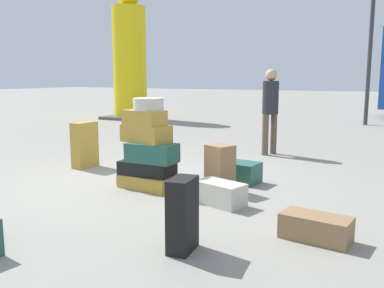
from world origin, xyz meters
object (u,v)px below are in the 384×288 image
at_px(suitcase_cream_behind_tower, 220,193).
at_px(yellow_dummy_statue, 130,58).
at_px(suitcase_black_foreground_far, 182,215).
at_px(person_passerby_in_red, 270,104).
at_px(suitcase_tower, 148,150).
at_px(suitcase_teal_upright_blue, 234,171).
at_px(suitcase_brown_white_trunk, 220,168).
at_px(suitcase_brown_foreground_near, 316,228).
at_px(suitcase_tan_right_side, 85,145).

height_order(suitcase_cream_behind_tower, yellow_dummy_statue, yellow_dummy_statue).
xyz_separation_m(suitcase_black_foreground_far, yellow_dummy_statue, (-7.31, 9.02, 1.80)).
height_order(suitcase_black_foreground_far, person_passerby_in_red, person_passerby_in_red).
xyz_separation_m(suitcase_tower, yellow_dummy_statue, (-5.88, 7.44, 1.60)).
bearing_deg(suitcase_teal_upright_blue, person_passerby_in_red, 101.99).
bearing_deg(suitcase_brown_white_trunk, yellow_dummy_statue, 155.01).
relative_size(suitcase_brown_white_trunk, person_passerby_in_red, 0.38).
height_order(suitcase_tower, suitcase_cream_behind_tower, suitcase_tower).
distance_m(suitcase_brown_white_trunk, suitcase_brown_foreground_near, 1.83).
distance_m(suitcase_tower, suitcase_teal_upright_blue, 1.28).
bearing_deg(suitcase_cream_behind_tower, yellow_dummy_statue, 147.26).
bearing_deg(suitcase_cream_behind_tower, person_passerby_in_red, 113.67).
bearing_deg(suitcase_black_foreground_far, suitcase_cream_behind_tower, 93.43).
xyz_separation_m(suitcase_cream_behind_tower, suitcase_brown_foreground_near, (1.22, -0.56, -0.02)).
xyz_separation_m(suitcase_brown_white_trunk, suitcase_brown_foreground_near, (1.47, -1.08, -0.19)).
distance_m(suitcase_cream_behind_tower, person_passerby_in_red, 3.50).
bearing_deg(yellow_dummy_statue, suitcase_cream_behind_tower, -47.46).
relative_size(suitcase_tower, yellow_dummy_statue, 0.25).
bearing_deg(suitcase_brown_white_trunk, suitcase_brown_foreground_near, -14.98).
bearing_deg(suitcase_brown_white_trunk, suitcase_cream_behind_tower, -43.31).
height_order(suitcase_brown_white_trunk, suitcase_brown_foreground_near, suitcase_brown_white_trunk).
relative_size(suitcase_black_foreground_far, person_passerby_in_red, 0.39).
height_order(suitcase_tower, suitcase_teal_upright_blue, suitcase_tower).
relative_size(suitcase_tower, person_passerby_in_red, 0.74).
xyz_separation_m(suitcase_tower, person_passerby_in_red, (0.63, 3.13, 0.44)).
bearing_deg(yellow_dummy_statue, suitcase_brown_foreground_near, -44.89).
relative_size(suitcase_brown_foreground_near, person_passerby_in_red, 0.38).
relative_size(suitcase_tower, suitcase_cream_behind_tower, 2.07).
height_order(suitcase_brown_white_trunk, suitcase_cream_behind_tower, suitcase_brown_white_trunk).
xyz_separation_m(suitcase_tan_right_side, yellow_dummy_statue, (-4.23, 6.87, 1.74)).
bearing_deg(suitcase_brown_foreground_near, suitcase_teal_upright_blue, 138.35).
height_order(suitcase_tower, suitcase_black_foreground_far, suitcase_tower).
distance_m(suitcase_brown_foreground_near, suitcase_teal_upright_blue, 2.24).
relative_size(suitcase_brown_white_trunk, suitcase_teal_upright_blue, 0.83).
relative_size(suitcase_tower, suitcase_brown_foreground_near, 1.94).
bearing_deg(suitcase_tower, suitcase_tan_right_side, 160.94).
bearing_deg(suitcase_cream_behind_tower, suitcase_brown_foreground_near, -9.82).
relative_size(suitcase_tan_right_side, person_passerby_in_red, 0.46).
xyz_separation_m(suitcase_brown_white_trunk, suitcase_teal_upright_blue, (-0.05, 0.56, -0.16)).
bearing_deg(suitcase_tower, suitcase_teal_upright_blue, 45.16).
bearing_deg(person_passerby_in_red, suitcase_brown_foreground_near, 50.98).
xyz_separation_m(suitcase_cream_behind_tower, person_passerby_in_red, (-0.53, 3.36, 0.83)).
height_order(suitcase_cream_behind_tower, suitcase_teal_upright_blue, suitcase_teal_upright_blue).
height_order(suitcase_black_foreground_far, suitcase_teal_upright_blue, suitcase_black_foreground_far).
distance_m(suitcase_tan_right_side, suitcase_brown_foreground_near, 4.25).
relative_size(suitcase_brown_foreground_near, yellow_dummy_statue, 0.13).
bearing_deg(yellow_dummy_statue, person_passerby_in_red, -33.53).
relative_size(suitcase_brown_foreground_near, suitcase_teal_upright_blue, 0.85).
height_order(suitcase_teal_upright_blue, yellow_dummy_statue, yellow_dummy_statue).
bearing_deg(suitcase_cream_behind_tower, suitcase_tower, -176.29).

